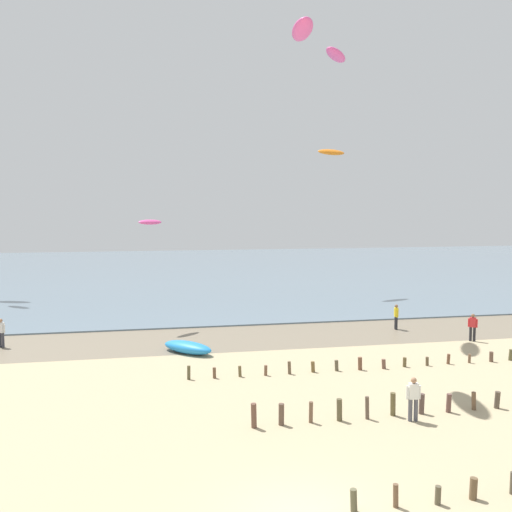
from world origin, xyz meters
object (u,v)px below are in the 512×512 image
person_mid_beach (1,332)px  grounded_kite (188,347)px  person_nearest_camera (413,398)px  kite_aloft_6 (331,152)px  person_left_flank (396,316)px  kite_aloft_2 (336,55)px  kite_aloft_5 (150,222)px  kite_aloft_3 (302,30)px  person_by_waterline (473,326)px

person_mid_beach → grounded_kite: bearing=-17.6°
person_nearest_camera → grounded_kite: (-7.80, 11.68, -0.59)m
person_nearest_camera → person_mid_beach: 23.84m
person_mid_beach → kite_aloft_6: bearing=32.0°
kite_aloft_6 → person_left_flank: bearing=69.5°
person_mid_beach → kite_aloft_2: size_ratio=0.50×
kite_aloft_5 → kite_aloft_6: kite_aloft_6 is taller
kite_aloft_3 → kite_aloft_5: kite_aloft_3 is taller
person_nearest_camera → person_left_flank: same height
kite_aloft_6 → kite_aloft_2: bearing=54.1°
kite_aloft_3 → kite_aloft_5: size_ratio=1.69×
person_left_flank → kite_aloft_6: 20.27m
kite_aloft_2 → kite_aloft_3: bearing=2.6°
person_mid_beach → grounded_kite: (10.66, -3.39, -0.59)m
kite_aloft_2 → kite_aloft_5: (-12.29, 2.31, -11.08)m
kite_aloft_2 → kite_aloft_6: 15.75m
person_mid_beach → kite_aloft_2: bearing=4.7°
grounded_kite → kite_aloft_5: 10.31m
person_nearest_camera → grounded_kite: size_ratio=0.52×
grounded_kite → kite_aloft_3: kite_aloft_3 is taller
person_left_flank → kite_aloft_5: (-16.20, 3.97, 6.31)m
person_by_waterline → kite_aloft_3: bearing=-165.3°
person_left_flank → person_by_waterline: bearing=-51.5°
kite_aloft_5 → person_mid_beach: bearing=-15.4°
kite_aloft_2 → kite_aloft_3: size_ratio=1.04×
person_by_waterline → kite_aloft_3: kite_aloft_3 is taller
person_mid_beach → kite_aloft_5: size_ratio=0.88×
person_left_flank → kite_aloft_2: bearing=157.0°
person_by_waterline → grounded_kite: bearing=178.2°
person_left_flank → grounded_kite: size_ratio=0.52×
person_nearest_camera → person_mid_beach: size_ratio=1.00×
kite_aloft_3 → person_by_waterline: bearing=-62.6°
person_nearest_camera → kite_aloft_3: (-2.24, 8.04, 16.02)m
person_mid_beach → kite_aloft_6: 32.66m
person_left_flank → kite_aloft_2: (-3.91, 1.66, 17.39)m
person_nearest_camera → kite_aloft_2: bearing=81.4°
grounded_kite → person_left_flank: bearing=-121.3°
kite_aloft_5 → kite_aloft_6: size_ratio=0.65×
kite_aloft_3 → kite_aloft_5: (-7.51, 11.06, -9.71)m
person_by_waterline → grounded_kite: person_by_waterline is taller
person_by_waterline → person_left_flank: 5.08m
person_nearest_camera → grounded_kite: 14.06m
person_nearest_camera → kite_aloft_2: kite_aloft_2 is taller
kite_aloft_5 → kite_aloft_2: bearing=129.2°
person_mid_beach → kite_aloft_3: bearing=-23.4°
person_left_flank → person_nearest_camera: bearing=-113.1°
person_left_flank → kite_aloft_5: kite_aloft_5 is taller
person_left_flank → kite_aloft_3: bearing=-140.8°
person_mid_beach → kite_aloft_5: (8.71, 4.02, 6.31)m
person_left_flank → kite_aloft_6: kite_aloft_6 is taller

